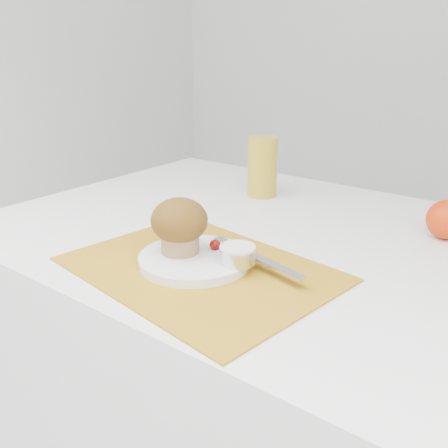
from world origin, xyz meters
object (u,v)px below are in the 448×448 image
Objects in this scene: plate at (194,259)px; orange at (447,220)px; table at (281,398)px; juice_glass at (262,167)px; muffin at (179,224)px.

orange is at bearing 52.34° from plate.
table is at bearing 73.75° from plate.
table is 8.48× the size of juice_glass.
juice_glass reaches higher than orange.
muffin is at bearing -75.46° from juice_glass.
muffin is (-0.09, -0.21, 0.44)m from table.
table is 12.71× the size of muffin.
plate is 0.48m from orange.
table is at bearing 67.09° from muffin.
plate is 1.96× the size of muffin.
muffin is (-0.03, -0.00, 0.06)m from plate.
orange is 0.53× the size of juice_glass.
table is 0.52m from juice_glass.
muffin is at bearing -173.65° from plate.
juice_glass is at bearing 177.31° from orange.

